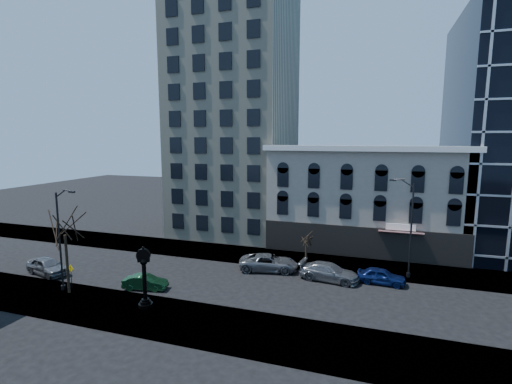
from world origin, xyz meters
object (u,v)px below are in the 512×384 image
(street_clock, at_px, (145,280))
(car_near_b, at_px, (145,282))
(car_near_a, at_px, (47,266))
(street_lamp_near, at_px, (63,213))
(warning_sign, at_px, (71,272))

(street_clock, distance_m, car_near_b, 4.30)
(street_clock, bearing_deg, car_near_a, 144.45)
(street_lamp_near, bearing_deg, warning_sign, 112.47)
(car_near_a, height_order, car_near_b, car_near_a)
(street_clock, xyz_separation_m, car_near_b, (-2.25, 3.23, -1.71))
(street_lamp_near, height_order, car_near_b, street_lamp_near)
(street_clock, distance_m, car_near_a, 14.06)
(street_clock, relative_size, car_near_a, 1.01)
(street_clock, bearing_deg, car_near_b, 103.14)
(street_lamp_near, relative_size, car_near_a, 1.86)
(car_near_b, bearing_deg, street_lamp_near, 102.87)
(car_near_a, bearing_deg, street_lamp_near, -104.48)
(street_lamp_near, relative_size, warning_sign, 4.17)
(warning_sign, xyz_separation_m, car_near_b, (6.11, 2.15, -0.99))
(warning_sign, bearing_deg, street_lamp_near, -61.82)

